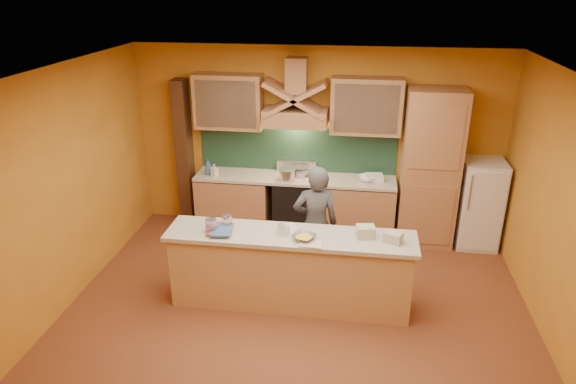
# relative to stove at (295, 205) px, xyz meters

# --- Properties ---
(floor) EXTENTS (5.50, 5.00, 0.01)m
(floor) POSITION_rel_stove_xyz_m (0.30, -2.20, -0.45)
(floor) COLOR brown
(floor) RESTS_ON ground
(ceiling) EXTENTS (5.50, 5.00, 0.01)m
(ceiling) POSITION_rel_stove_xyz_m (0.30, -2.20, 2.35)
(ceiling) COLOR white
(ceiling) RESTS_ON wall_back
(wall_back) EXTENTS (5.50, 0.02, 2.80)m
(wall_back) POSITION_rel_stove_xyz_m (0.30, 0.30, 0.95)
(wall_back) COLOR orange
(wall_back) RESTS_ON floor
(wall_front) EXTENTS (5.50, 0.02, 2.80)m
(wall_front) POSITION_rel_stove_xyz_m (0.30, -4.70, 0.95)
(wall_front) COLOR orange
(wall_front) RESTS_ON floor
(wall_left) EXTENTS (0.02, 5.00, 2.80)m
(wall_left) POSITION_rel_stove_xyz_m (-2.45, -2.20, 0.95)
(wall_left) COLOR orange
(wall_left) RESTS_ON floor
(wall_right) EXTENTS (0.02, 5.00, 2.80)m
(wall_right) POSITION_rel_stove_xyz_m (3.05, -2.20, 0.95)
(wall_right) COLOR orange
(wall_right) RESTS_ON floor
(base_cabinet_left) EXTENTS (1.10, 0.60, 0.86)m
(base_cabinet_left) POSITION_rel_stove_xyz_m (-0.95, 0.00, -0.02)
(base_cabinet_left) COLOR #B67D53
(base_cabinet_left) RESTS_ON floor
(base_cabinet_right) EXTENTS (1.10, 0.60, 0.86)m
(base_cabinet_right) POSITION_rel_stove_xyz_m (0.95, 0.00, -0.02)
(base_cabinet_right) COLOR #B67D53
(base_cabinet_right) RESTS_ON floor
(counter_top) EXTENTS (3.00, 0.62, 0.04)m
(counter_top) POSITION_rel_stove_xyz_m (-0.00, 0.00, 0.45)
(counter_top) COLOR beige
(counter_top) RESTS_ON base_cabinet_left
(stove) EXTENTS (0.60, 0.58, 0.90)m
(stove) POSITION_rel_stove_xyz_m (0.00, 0.00, 0.00)
(stove) COLOR black
(stove) RESTS_ON floor
(backsplash) EXTENTS (3.00, 0.03, 0.70)m
(backsplash) POSITION_rel_stove_xyz_m (-0.00, 0.28, 0.80)
(backsplash) COLOR #1A3929
(backsplash) RESTS_ON wall_back
(range_hood) EXTENTS (0.92, 0.50, 0.24)m
(range_hood) POSITION_rel_stove_xyz_m (0.00, 0.05, 1.37)
(range_hood) COLOR #B67D53
(range_hood) RESTS_ON wall_back
(hood_chimney) EXTENTS (0.30, 0.30, 0.50)m
(hood_chimney) POSITION_rel_stove_xyz_m (0.00, 0.15, 1.95)
(hood_chimney) COLOR #B67D53
(hood_chimney) RESTS_ON wall_back
(upper_cabinet_left) EXTENTS (1.00, 0.35, 0.80)m
(upper_cabinet_left) POSITION_rel_stove_xyz_m (-1.00, 0.12, 1.55)
(upper_cabinet_left) COLOR #B67D53
(upper_cabinet_left) RESTS_ON wall_back
(upper_cabinet_right) EXTENTS (1.00, 0.35, 0.80)m
(upper_cabinet_right) POSITION_rel_stove_xyz_m (1.00, 0.12, 1.55)
(upper_cabinet_right) COLOR #B67D53
(upper_cabinet_right) RESTS_ON wall_back
(pantry_column) EXTENTS (0.80, 0.60, 2.30)m
(pantry_column) POSITION_rel_stove_xyz_m (1.95, 0.00, 0.70)
(pantry_column) COLOR #B67D53
(pantry_column) RESTS_ON floor
(fridge) EXTENTS (0.58, 0.60, 1.30)m
(fridge) POSITION_rel_stove_xyz_m (2.70, 0.00, 0.20)
(fridge) COLOR white
(fridge) RESTS_ON floor
(trim_column_left) EXTENTS (0.20, 0.30, 2.30)m
(trim_column_left) POSITION_rel_stove_xyz_m (-1.75, 0.15, 0.70)
(trim_column_left) COLOR #472816
(trim_column_left) RESTS_ON floor
(island_body) EXTENTS (2.80, 0.55, 0.88)m
(island_body) POSITION_rel_stove_xyz_m (0.20, -1.90, -0.01)
(island_body) COLOR tan
(island_body) RESTS_ON floor
(island_top) EXTENTS (2.90, 0.62, 0.05)m
(island_top) POSITION_rel_stove_xyz_m (0.20, -1.90, 0.47)
(island_top) COLOR beige
(island_top) RESTS_ON island_body
(person) EXTENTS (0.64, 0.48, 1.57)m
(person) POSITION_rel_stove_xyz_m (0.44, -1.29, 0.34)
(person) COLOR #4C4C51
(person) RESTS_ON floor
(pot_large) EXTENTS (0.29, 0.29, 0.18)m
(pot_large) POSITION_rel_stove_xyz_m (-0.10, -0.14, 0.54)
(pot_large) COLOR silver
(pot_large) RESTS_ON stove
(pot_small) EXTENTS (0.23, 0.23, 0.14)m
(pot_small) POSITION_rel_stove_xyz_m (0.07, 0.04, 0.52)
(pot_small) COLOR #ACACB3
(pot_small) RESTS_ON stove
(soap_bottle_a) EXTENTS (0.11, 0.11, 0.19)m
(soap_bottle_a) POSITION_rel_stove_xyz_m (-1.19, -0.15, 0.56)
(soap_bottle_a) COLOR silver
(soap_bottle_a) RESTS_ON counter_top
(soap_bottle_b) EXTENTS (0.13, 0.13, 0.25)m
(soap_bottle_b) POSITION_rel_stove_xyz_m (-1.31, -0.09, 0.59)
(soap_bottle_b) COLOR teal
(soap_bottle_b) RESTS_ON counter_top
(bowl_back) EXTENTS (0.32, 0.32, 0.08)m
(bowl_back) POSITION_rel_stove_xyz_m (1.07, -0.02, 0.51)
(bowl_back) COLOR white
(bowl_back) RESTS_ON counter_top
(dish_rack) EXTENTS (0.27, 0.23, 0.09)m
(dish_rack) POSITION_rel_stove_xyz_m (1.18, 0.03, 0.51)
(dish_rack) COLOR white
(dish_rack) RESTS_ON counter_top
(book_lower) EXTENTS (0.31, 0.38, 0.03)m
(book_lower) POSITION_rel_stove_xyz_m (-0.78, -1.94, 0.51)
(book_lower) COLOR #B54042
(book_lower) RESTS_ON island_top
(book_upper) EXTENTS (0.27, 0.35, 0.02)m
(book_upper) POSITION_rel_stove_xyz_m (-0.71, -1.99, 0.53)
(book_upper) COLOR #415E91
(book_upper) RESTS_ON island_top
(jar_large) EXTENTS (0.15, 0.15, 0.16)m
(jar_large) POSITION_rel_stove_xyz_m (-0.72, -1.98, 0.58)
(jar_large) COLOR silver
(jar_large) RESTS_ON island_top
(jar_small) EXTENTS (0.14, 0.14, 0.15)m
(jar_small) POSITION_rel_stove_xyz_m (-0.56, -1.83, 0.57)
(jar_small) COLOR white
(jar_small) RESTS_ON island_top
(kitchen_scale) EXTENTS (0.13, 0.13, 0.10)m
(kitchen_scale) POSITION_rel_stove_xyz_m (0.12, -1.91, 0.55)
(kitchen_scale) COLOR white
(kitchen_scale) RESTS_ON island_top
(mixing_bowl) EXTENTS (0.33, 0.33, 0.06)m
(mixing_bowl) POSITION_rel_stove_xyz_m (0.37, -2.01, 0.53)
(mixing_bowl) COLOR white
(mixing_bowl) RESTS_ON island_top
(cloth) EXTENTS (0.27, 0.21, 0.02)m
(cloth) POSITION_rel_stove_xyz_m (0.46, -2.11, 0.50)
(cloth) COLOR beige
(cloth) RESTS_ON island_top
(grocery_bag_a) EXTENTS (0.23, 0.20, 0.13)m
(grocery_bag_a) POSITION_rel_stove_xyz_m (1.06, -1.84, 0.56)
(grocery_bag_a) COLOR beige
(grocery_bag_a) RESTS_ON island_top
(grocery_bag_b) EXTENTS (0.23, 0.21, 0.12)m
(grocery_bag_b) POSITION_rel_stove_xyz_m (1.36, -1.92, 0.55)
(grocery_bag_b) COLOR beige
(grocery_bag_b) RESTS_ON island_top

